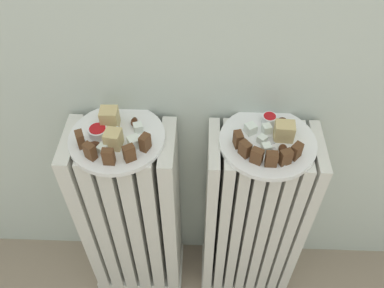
{
  "coord_description": "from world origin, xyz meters",
  "views": [
    {
      "loc": [
        0.02,
        -0.38,
        1.38
      ],
      "look_at": [
        0.0,
        0.28,
        0.67
      ],
      "focal_mm": 38.04,
      "sensor_mm": 36.0,
      "label": 1
    }
  ],
  "objects_px": {
    "fork": "(274,149)",
    "jam_bowl_left": "(98,131)",
    "radiator_right": "(252,221)",
    "plate_right": "(268,142)",
    "jam_bowl_right": "(269,119)",
    "plate_left": "(117,138)",
    "radiator_left": "(133,217)"
  },
  "relations": [
    {
      "from": "radiator_right",
      "to": "jam_bowl_left",
      "type": "relative_size",
      "value": 14.31
    },
    {
      "from": "radiator_right",
      "to": "jam_bowl_left",
      "type": "distance_m",
      "value": 0.54
    },
    {
      "from": "plate_right",
      "to": "fork",
      "type": "relative_size",
      "value": 2.55
    },
    {
      "from": "radiator_right",
      "to": "plate_right",
      "type": "xyz_separation_m",
      "value": [
        0.0,
        0.0,
        0.35
      ]
    },
    {
      "from": "radiator_left",
      "to": "radiator_right",
      "type": "bearing_deg",
      "value": 0.0
    },
    {
      "from": "plate_left",
      "to": "fork",
      "type": "bearing_deg",
      "value": -4.32
    },
    {
      "from": "radiator_right",
      "to": "plate_right",
      "type": "height_order",
      "value": "plate_right"
    },
    {
      "from": "jam_bowl_right",
      "to": "fork",
      "type": "xyz_separation_m",
      "value": [
        0.0,
        -0.09,
        -0.01
      ]
    },
    {
      "from": "plate_left",
      "to": "jam_bowl_right",
      "type": "xyz_separation_m",
      "value": [
        0.36,
        0.06,
        0.02
      ]
    },
    {
      "from": "radiator_right",
      "to": "jam_bowl_left",
      "type": "bearing_deg",
      "value": 179.28
    },
    {
      "from": "plate_left",
      "to": "fork",
      "type": "xyz_separation_m",
      "value": [
        0.37,
        -0.03,
        0.01
      ]
    },
    {
      "from": "radiator_left",
      "to": "plate_left",
      "type": "xyz_separation_m",
      "value": [
        0.0,
        0.0,
        0.35
      ]
    },
    {
      "from": "radiator_left",
      "to": "jam_bowl_right",
      "type": "relative_size",
      "value": 18.66
    },
    {
      "from": "radiator_right",
      "to": "plate_left",
      "type": "xyz_separation_m",
      "value": [
        -0.36,
        0.0,
        0.35
      ]
    },
    {
      "from": "jam_bowl_right",
      "to": "radiator_left",
      "type": "bearing_deg",
      "value": -170.94
    },
    {
      "from": "jam_bowl_right",
      "to": "jam_bowl_left",
      "type": "bearing_deg",
      "value": -172.6
    },
    {
      "from": "fork",
      "to": "jam_bowl_left",
      "type": "bearing_deg",
      "value": 175.45
    },
    {
      "from": "plate_left",
      "to": "plate_right",
      "type": "relative_size",
      "value": 1.0
    },
    {
      "from": "jam_bowl_left",
      "to": "jam_bowl_right",
      "type": "distance_m",
      "value": 0.41
    },
    {
      "from": "plate_right",
      "to": "jam_bowl_right",
      "type": "bearing_deg",
      "value": 83.72
    },
    {
      "from": "radiator_left",
      "to": "jam_bowl_right",
      "type": "bearing_deg",
      "value": 9.06
    },
    {
      "from": "plate_right",
      "to": "fork",
      "type": "bearing_deg",
      "value": -67.9
    },
    {
      "from": "radiator_left",
      "to": "radiator_right",
      "type": "height_order",
      "value": "same"
    },
    {
      "from": "radiator_right",
      "to": "plate_left",
      "type": "height_order",
      "value": "plate_left"
    },
    {
      "from": "plate_right",
      "to": "jam_bowl_left",
      "type": "height_order",
      "value": "jam_bowl_left"
    },
    {
      "from": "fork",
      "to": "plate_right",
      "type": "bearing_deg",
      "value": 112.1
    },
    {
      "from": "radiator_right",
      "to": "plate_right",
      "type": "relative_size",
      "value": 2.92
    },
    {
      "from": "plate_right",
      "to": "jam_bowl_right",
      "type": "relative_size",
      "value": 6.39
    },
    {
      "from": "radiator_left",
      "to": "fork",
      "type": "distance_m",
      "value": 0.51
    },
    {
      "from": "radiator_right",
      "to": "plate_left",
      "type": "bearing_deg",
      "value": 180.0
    },
    {
      "from": "plate_right",
      "to": "fork",
      "type": "height_order",
      "value": "fork"
    },
    {
      "from": "plate_left",
      "to": "radiator_right",
      "type": "bearing_deg",
      "value": 0.0
    }
  ]
}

